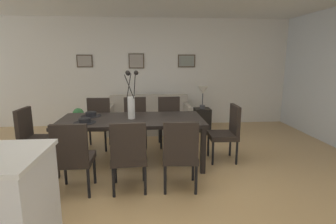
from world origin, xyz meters
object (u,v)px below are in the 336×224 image
(table_lamp, at_px, (203,92))
(framed_picture_right, at_px, (187,61))
(bowl_near_right, at_px, (91,114))
(dining_chair_mid_right, at_px, (170,119))
(framed_picture_left, at_px, (85,61))
(dining_chair_near_right, at_px, (98,121))
(dining_table, at_px, (132,123))
(dining_chair_head_east, at_px, (227,130))
(potted_plant, at_px, (77,122))
(dining_chair_far_left, at_px, (129,153))
(bowl_near_left, at_px, (85,120))
(side_table, at_px, (202,120))
(sofa, at_px, (150,119))
(dining_chair_near_left, at_px, (73,155))
(centerpiece_vase, at_px, (131,100))
(dining_chair_mid_left, at_px, (180,152))
(dining_chair_far_right, at_px, (135,119))
(framed_picture_center, at_px, (136,61))
(dining_chair_head_west, at_px, (33,135))

(table_lamp, relative_size, framed_picture_right, 1.19)
(bowl_near_right, bearing_deg, framed_picture_right, 50.68)
(dining_chair_mid_right, relative_size, framed_picture_left, 2.47)
(dining_chair_near_right, height_order, table_lamp, table_lamp)
(bowl_near_right, bearing_deg, dining_table, -18.82)
(dining_table, xyz_separation_m, dining_chair_head_east, (1.54, 0.02, -0.16))
(bowl_near_right, height_order, potted_plant, bowl_near_right)
(dining_chair_mid_right, distance_m, table_lamp, 1.31)
(dining_chair_near_right, relative_size, dining_chair_head_east, 1.00)
(dining_chair_far_left, distance_m, bowl_near_left, 0.99)
(bowl_near_left, relative_size, bowl_near_right, 1.00)
(dining_chair_head_east, distance_m, side_table, 1.84)
(side_table, bearing_deg, sofa, 176.40)
(potted_plant, bearing_deg, framed_picture_right, 26.33)
(side_table, bearing_deg, dining_chair_near_left, -128.16)
(centerpiece_vase, distance_m, table_lamp, 2.39)
(centerpiece_vase, bearing_deg, dining_chair_near_left, -126.03)
(dining_chair_near_left, distance_m, dining_chair_mid_left, 1.31)
(dining_chair_far_right, height_order, dining_chair_mid_left, same)
(dining_chair_near_right, relative_size, dining_chair_far_left, 1.00)
(dining_chair_mid_right, xyz_separation_m, framed_picture_left, (-1.90, 1.61, 1.08))
(framed_picture_center, bearing_deg, dining_chair_head_east, -58.50)
(centerpiece_vase, bearing_deg, dining_table, -124.65)
(dining_chair_far_right, height_order, framed_picture_left, framed_picture_left)
(framed_picture_left, bearing_deg, table_lamp, -13.92)
(dining_chair_far_right, relative_size, dining_chair_head_east, 1.00)
(sofa, distance_m, framed_picture_right, 1.72)
(sofa, height_order, framed_picture_right, framed_picture_right)
(dining_chair_far_left, height_order, dining_chair_head_west, same)
(framed_picture_left, bearing_deg, dining_table, -64.11)
(dining_chair_far_left, bearing_deg, side_table, 61.45)
(dining_chair_mid_left, relative_size, framed_picture_right, 2.16)
(dining_chair_head_west, xyz_separation_m, bowl_near_right, (0.84, 0.22, 0.27))
(dining_chair_far_left, xyz_separation_m, sofa, (0.28, 2.83, -0.23))
(dining_chair_head_west, distance_m, dining_chair_head_east, 3.04)
(centerpiece_vase, bearing_deg, bowl_near_right, 161.31)
(dining_chair_far_right, bearing_deg, bowl_near_right, -133.96)
(dining_table, relative_size, bowl_near_right, 12.94)
(dining_chair_head_east, distance_m, potted_plant, 3.02)
(bowl_near_left, bearing_deg, potted_plant, 108.62)
(dining_chair_far_right, bearing_deg, framed_picture_right, 52.90)
(side_table, xyz_separation_m, framed_picture_right, (-0.28, 0.68, 1.33))
(bowl_near_left, bearing_deg, side_table, 43.77)
(dining_chair_mid_right, distance_m, framed_picture_left, 2.71)
(framed_picture_left, distance_m, potted_plant, 1.70)
(dining_chair_mid_right, height_order, dining_chair_head_east, same)
(dining_chair_near_right, bearing_deg, dining_chair_near_left, -89.26)
(table_lamp, xyz_separation_m, framed_picture_right, (-0.28, 0.68, 0.69))
(dining_chair_mid_right, height_order, framed_picture_right, framed_picture_right)
(dining_chair_near_left, bearing_deg, dining_chair_mid_left, -0.22)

